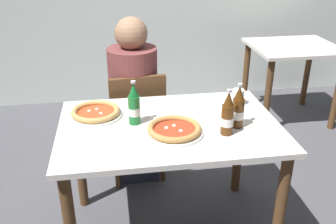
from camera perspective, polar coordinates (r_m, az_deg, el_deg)
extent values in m
cube|color=silver|center=(2.05, 0.21, -2.23)|extent=(1.20, 0.80, 0.03)
cylinder|color=brown|center=(2.13, 16.67, -14.30)|extent=(0.06, 0.06, 0.72)
cylinder|color=brown|center=(2.53, -13.33, -7.06)|extent=(0.06, 0.06, 0.72)
cylinder|color=brown|center=(2.65, 10.70, -5.19)|extent=(0.06, 0.06, 0.72)
cube|color=brown|center=(2.78, -5.10, -1.60)|extent=(0.44, 0.44, 0.04)
cube|color=brown|center=(2.52, -4.54, 1.06)|extent=(0.38, 0.08, 0.40)
cylinder|color=brown|center=(3.06, -2.38, -3.59)|extent=(0.04, 0.04, 0.41)
cylinder|color=brown|center=(3.01, -8.71, -4.37)|extent=(0.04, 0.04, 0.41)
cylinder|color=brown|center=(2.77, -0.80, -6.88)|extent=(0.04, 0.04, 0.41)
cylinder|color=brown|center=(2.72, -7.81, -7.81)|extent=(0.04, 0.04, 0.41)
cube|color=#2D3342|center=(2.86, -4.91, -5.45)|extent=(0.32, 0.28, 0.45)
cylinder|color=brown|center=(2.64, -5.31, 3.92)|extent=(0.34, 0.34, 0.55)
sphere|color=#9E7556|center=(2.53, -5.65, 11.83)|extent=(0.22, 0.22, 0.22)
cube|color=silver|center=(3.75, 18.71, 9.37)|extent=(0.80, 0.70, 0.03)
cylinder|color=brown|center=(3.48, 14.92, 2.10)|extent=(0.06, 0.06, 0.72)
cylinder|color=brown|center=(3.98, 11.75, 5.37)|extent=(0.06, 0.06, 0.72)
cylinder|color=brown|center=(4.26, 20.42, 5.62)|extent=(0.06, 0.06, 0.72)
cylinder|color=white|center=(2.17, -10.94, -0.44)|extent=(0.30, 0.30, 0.01)
cylinder|color=#CC4723|center=(2.17, -10.96, -0.17)|extent=(0.21, 0.21, 0.01)
torus|color=tan|center=(2.16, -10.99, 0.09)|extent=(0.28, 0.28, 0.03)
sphere|color=silver|center=(2.19, -11.91, 0.06)|extent=(0.02, 0.02, 0.02)
sphere|color=silver|center=(2.15, -10.17, -0.30)|extent=(0.02, 0.02, 0.02)
sphere|color=silver|center=(2.21, -10.79, 0.33)|extent=(0.02, 0.02, 0.02)
cylinder|color=white|center=(1.95, 0.96, -3.10)|extent=(0.30, 0.30, 0.01)
cylinder|color=#BC381E|center=(1.94, 0.96, -2.82)|extent=(0.22, 0.22, 0.01)
torus|color=#B78447|center=(1.94, 0.96, -2.53)|extent=(0.28, 0.28, 0.03)
sphere|color=silver|center=(1.96, -0.24, -2.53)|extent=(0.02, 0.02, 0.02)
sphere|color=silver|center=(1.93, 1.97, -2.98)|extent=(0.02, 0.02, 0.02)
sphere|color=silver|center=(1.98, 0.93, -2.19)|extent=(0.02, 0.02, 0.02)
cylinder|color=#196B2D|center=(2.03, -5.16, 0.32)|extent=(0.06, 0.06, 0.16)
cone|color=#196B2D|center=(1.98, -5.29, 3.40)|extent=(0.05, 0.05, 0.07)
cylinder|color=#B7B7BC|center=(1.97, -5.34, 4.58)|extent=(0.03, 0.03, 0.01)
cylinder|color=white|center=(2.03, -5.15, 0.12)|extent=(0.07, 0.07, 0.04)
cylinder|color=#512D0F|center=(1.94, 9.00, -1.19)|extent=(0.06, 0.06, 0.16)
cone|color=#512D0F|center=(1.89, 9.24, 2.00)|extent=(0.05, 0.05, 0.07)
cylinder|color=#B7B7BC|center=(1.87, 9.33, 3.23)|extent=(0.03, 0.03, 0.01)
cylinder|color=white|center=(1.94, 8.99, -1.40)|extent=(0.07, 0.07, 0.04)
cylinder|color=#512D0F|center=(2.02, 10.58, -0.15)|extent=(0.06, 0.06, 0.16)
cone|color=#512D0F|center=(1.97, 10.85, 2.93)|extent=(0.05, 0.05, 0.07)
cylinder|color=#B7B7BC|center=(1.96, 10.95, 4.11)|extent=(0.03, 0.03, 0.01)
cylinder|color=white|center=(2.02, 10.56, -0.36)|extent=(0.07, 0.07, 0.04)
cube|color=white|center=(2.26, 1.22, 1.00)|extent=(0.23, 0.23, 0.00)
cube|color=silver|center=(2.26, 1.72, 1.14)|extent=(0.10, 0.18, 0.00)
cube|color=silver|center=(2.26, 0.72, 1.07)|extent=(0.05, 0.17, 0.00)
cylinder|color=white|center=(2.31, 10.62, 2.26)|extent=(0.07, 0.07, 0.09)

